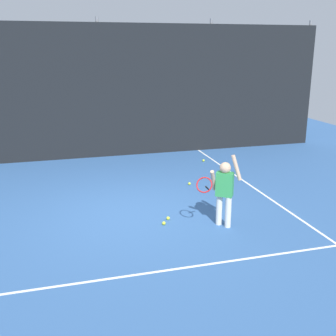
{
  "coord_description": "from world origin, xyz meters",
  "views": [
    {
      "loc": [
        -1.4,
        -7.48,
        3.15
      ],
      "look_at": [
        0.74,
        0.1,
        0.85
      ],
      "focal_mm": 44.43,
      "sensor_mm": 36.0,
      "label": 1
    }
  ],
  "objects_px": {
    "tennis_ball_4": "(168,218)",
    "tennis_ball_6": "(189,184)",
    "tennis_player": "(224,188)",
    "tennis_ball_3": "(164,223)",
    "tennis_ball_1": "(204,160)"
  },
  "relations": [
    {
      "from": "tennis_ball_3",
      "to": "tennis_ball_6",
      "type": "height_order",
      "value": "same"
    },
    {
      "from": "tennis_player",
      "to": "tennis_ball_3",
      "type": "height_order",
      "value": "tennis_player"
    },
    {
      "from": "tennis_player",
      "to": "tennis_ball_1",
      "type": "height_order",
      "value": "tennis_player"
    },
    {
      "from": "tennis_ball_1",
      "to": "tennis_ball_3",
      "type": "xyz_separation_m",
      "value": [
        -2.24,
        -3.93,
        0.0
      ]
    },
    {
      "from": "tennis_ball_3",
      "to": "tennis_ball_4",
      "type": "distance_m",
      "value": 0.24
    },
    {
      "from": "tennis_ball_3",
      "to": "tennis_ball_6",
      "type": "bearing_deg",
      "value": 60.01
    },
    {
      "from": "tennis_ball_1",
      "to": "tennis_ball_6",
      "type": "bearing_deg",
      "value": -119.42
    },
    {
      "from": "tennis_ball_1",
      "to": "tennis_ball_6",
      "type": "xyz_separation_m",
      "value": [
        -1.05,
        -1.87,
        0.0
      ]
    },
    {
      "from": "tennis_ball_3",
      "to": "tennis_ball_6",
      "type": "xyz_separation_m",
      "value": [
        1.19,
        2.06,
        0.0
      ]
    },
    {
      "from": "tennis_ball_4",
      "to": "tennis_ball_6",
      "type": "height_order",
      "value": "same"
    },
    {
      "from": "tennis_ball_3",
      "to": "tennis_ball_6",
      "type": "distance_m",
      "value": 2.38
    },
    {
      "from": "tennis_ball_4",
      "to": "tennis_player",
      "type": "bearing_deg",
      "value": -31.21
    },
    {
      "from": "tennis_ball_3",
      "to": "tennis_player",
      "type": "bearing_deg",
      "value": -18.05
    },
    {
      "from": "tennis_ball_4",
      "to": "tennis_ball_6",
      "type": "bearing_deg",
      "value": 60.51
    },
    {
      "from": "tennis_ball_4",
      "to": "tennis_ball_6",
      "type": "distance_m",
      "value": 2.14
    }
  ]
}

